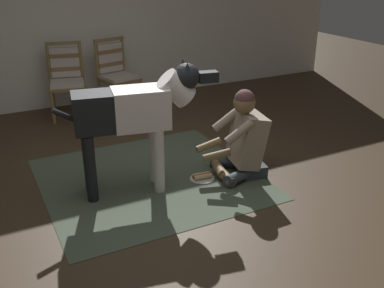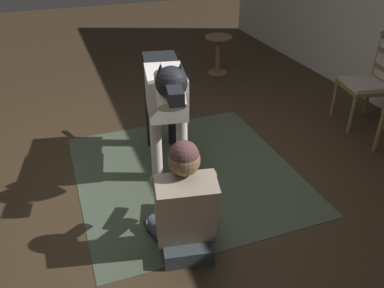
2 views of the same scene
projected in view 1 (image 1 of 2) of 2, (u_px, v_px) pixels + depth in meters
ground_plane at (165, 197)px, 4.07m from camera, size 15.45×15.45×0.00m
back_wall at (71, 13)px, 6.16m from camera, size 8.93×0.10×2.60m
area_rug at (150, 178)px, 4.39m from camera, size 2.02×1.95×0.01m
dining_chair_left_of_pair at (66, 77)px, 5.93m from camera, size 0.55×0.55×0.98m
dining_chair_right_of_pair at (115, 71)px, 6.21m from camera, size 0.56×0.56×0.98m
person_sitting_on_floor at (242, 141)px, 4.36m from camera, size 0.71×0.57×0.88m
large_dog at (134, 112)px, 3.93m from camera, size 1.46×0.45×1.19m
hot_dog_on_plate at (202, 177)px, 4.38m from camera, size 0.24×0.24×0.06m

